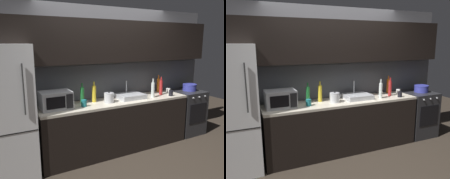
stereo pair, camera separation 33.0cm
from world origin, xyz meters
TOP-DOWN VIEW (x-y plane):
  - ground_plane at (0.00, 0.00)m, footprint 10.00×10.00m
  - back_wall at (0.00, 1.20)m, footprint 4.46×0.44m
  - counter_run at (0.00, 0.90)m, footprint 2.72×0.60m
  - refrigerator at (-1.74, 0.90)m, footprint 0.68×0.69m
  - oven_range at (1.70, 0.90)m, footprint 0.60×0.62m
  - microwave at (-1.06, 0.92)m, footprint 0.46×0.35m
  - sink_basin at (0.29, 0.93)m, footprint 0.48×0.38m
  - kettle at (-0.17, 0.86)m, footprint 0.20×0.17m
  - wine_bottle_orange at (1.09, 1.12)m, footprint 0.06×0.06m
  - wine_bottle_green at (-0.59, 1.00)m, footprint 0.06×0.06m
  - wine_bottle_clear at (0.69, 0.79)m, footprint 0.06×0.06m
  - wine_bottle_yellow at (-0.38, 1.01)m, footprint 0.07×0.07m
  - wine_bottle_red at (0.97, 0.89)m, footprint 0.06×0.06m
  - mug_dark at (1.07, 0.72)m, footprint 0.08×0.08m
  - mug_teal at (-0.64, 0.83)m, footprint 0.08×0.08m
  - mug_white at (1.22, 0.96)m, footprint 0.08×0.08m
  - cooking_pot at (1.74, 0.90)m, footprint 0.28×0.28m

SIDE VIEW (x-z plane):
  - ground_plane at x=0.00m, z-range 0.00..0.00m
  - counter_run at x=0.00m, z-range 0.00..0.90m
  - oven_range at x=1.70m, z-range 0.00..0.90m
  - refrigerator at x=-1.74m, z-range 0.00..1.87m
  - sink_basin at x=0.29m, z-range 0.79..1.09m
  - mug_white at x=1.22m, z-range 0.90..0.99m
  - mug_dark at x=1.07m, z-range 0.90..1.00m
  - mug_teal at x=-0.64m, z-range 0.90..1.01m
  - cooking_pot at x=1.74m, z-range 0.90..1.04m
  - kettle at x=-0.17m, z-range 0.89..1.07m
  - microwave at x=-1.06m, z-range 0.90..1.17m
  - wine_bottle_green at x=-0.59m, z-range 0.87..1.21m
  - wine_bottle_orange at x=1.09m, z-range 0.87..1.21m
  - wine_bottle_red at x=0.97m, z-range 0.87..1.22m
  - wine_bottle_clear at x=0.69m, z-range 0.87..1.22m
  - wine_bottle_yellow at x=-0.38m, z-range 0.87..1.22m
  - back_wall at x=0.00m, z-range 0.30..2.80m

